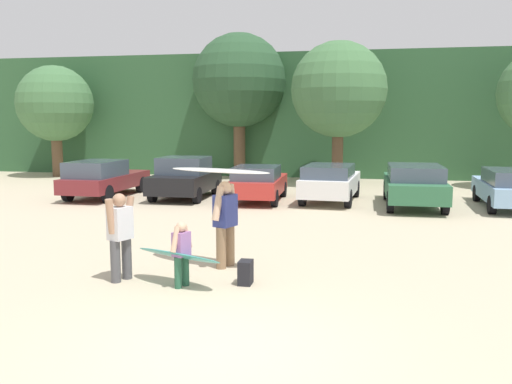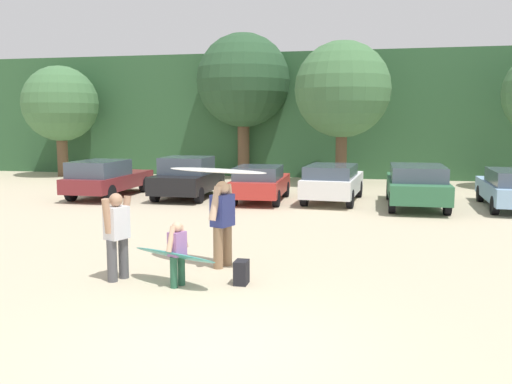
# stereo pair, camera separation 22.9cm
# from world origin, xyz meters

# --- Properties ---
(ground_plane) EXTENTS (120.00, 120.00, 0.00)m
(ground_plane) POSITION_xyz_m (0.00, 0.00, 0.00)
(ground_plane) COLOR #C1B293
(hillside_ridge) EXTENTS (108.00, 12.00, 6.60)m
(hillside_ridge) POSITION_xyz_m (0.00, 28.27, 3.30)
(hillside_ridge) COLOR #2D5633
(hillside_ridge) RESTS_ON ground_plane
(tree_center_left) EXTENTS (4.04, 4.04, 5.95)m
(tree_center_left) POSITION_xyz_m (-14.69, 20.26, 3.90)
(tree_center_left) COLOR brown
(tree_center_left) RESTS_ON ground_plane
(tree_center) EXTENTS (4.88, 4.88, 7.55)m
(tree_center) POSITION_xyz_m (-4.86, 21.65, 5.07)
(tree_center) COLOR brown
(tree_center) RESTS_ON ground_plane
(tree_far_left) EXTENTS (4.43, 4.43, 6.66)m
(tree_far_left) POSITION_xyz_m (0.43, 19.17, 4.42)
(tree_far_left) COLOR brown
(tree_far_left) RESTS_ON ground_plane
(parked_car_maroon) EXTENTS (1.85, 4.64, 1.49)m
(parked_car_maroon) POSITION_xyz_m (-8.40, 13.14, 0.78)
(parked_car_maroon) COLOR maroon
(parked_car_maroon) RESTS_ON ground_plane
(parked_car_black) EXTENTS (1.97, 3.94, 1.62)m
(parked_car_black) POSITION_xyz_m (-5.17, 13.61, 0.81)
(parked_car_black) COLOR black
(parked_car_black) RESTS_ON ground_plane
(parked_car_red) EXTENTS (1.86, 3.96, 1.37)m
(parked_car_red) POSITION_xyz_m (-2.18, 13.27, 0.72)
(parked_car_red) COLOR #B72D28
(parked_car_red) RESTS_ON ground_plane
(parked_car_white) EXTENTS (2.11, 4.45, 1.42)m
(parked_car_white) POSITION_xyz_m (0.47, 13.74, 0.77)
(parked_car_white) COLOR white
(parked_car_white) RESTS_ON ground_plane
(parked_car_forest_green) EXTENTS (1.97, 4.76, 1.49)m
(parked_car_forest_green) POSITION_xyz_m (3.44, 13.15, 0.82)
(parked_car_forest_green) COLOR #2D6642
(parked_car_forest_green) RESTS_ON ground_plane
(person_adult) EXTENTS (0.47, 0.79, 1.80)m
(person_adult) POSITION_xyz_m (-1.06, 4.06, 1.02)
(person_adult) COLOR #8C6B4C
(person_adult) RESTS_ON ground_plane
(person_child) EXTENTS (0.32, 0.56, 1.21)m
(person_child) POSITION_xyz_m (-1.49, 2.55, 0.68)
(person_child) COLOR #26593F
(person_child) RESTS_ON ground_plane
(person_companion) EXTENTS (0.44, 0.70, 1.68)m
(person_companion) POSITION_xyz_m (-2.76, 2.72, 0.95)
(person_companion) COLOR #4C4C51
(person_companion) RESTS_ON ground_plane
(surfboard_white) EXTENTS (2.44, 1.38, 0.08)m
(surfboard_white) POSITION_xyz_m (-1.17, 4.00, 2.02)
(surfboard_white) COLOR white
(surfboard_teal) EXTENTS (1.97, 1.19, 0.28)m
(surfboard_teal) POSITION_xyz_m (-1.59, 2.64, 0.57)
(surfboard_teal) COLOR teal
(backpack_dropped) EXTENTS (0.24, 0.34, 0.45)m
(backpack_dropped) POSITION_xyz_m (-0.38, 2.95, 0.22)
(backpack_dropped) COLOR black
(backpack_dropped) RESTS_ON ground_plane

